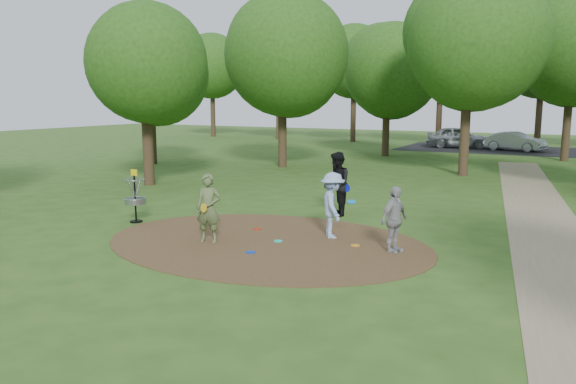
% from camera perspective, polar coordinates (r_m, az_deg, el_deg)
% --- Properties ---
extents(ground, '(100.00, 100.00, 0.00)m').
position_cam_1_polar(ground, '(14.02, -2.28, -5.16)').
color(ground, '#2D5119').
rests_on(ground, ground).
extents(dirt_clearing, '(8.40, 8.40, 0.02)m').
position_cam_1_polar(dirt_clearing, '(14.01, -2.28, -5.12)').
color(dirt_clearing, '#47301C').
rests_on(dirt_clearing, ground).
extents(footpath, '(7.55, 39.89, 0.01)m').
position_cam_1_polar(footpath, '(14.21, 25.72, -5.89)').
color(footpath, '#8C7A5B').
rests_on(footpath, ground).
extents(parking_lot, '(14.00, 8.00, 0.01)m').
position_cam_1_polar(parking_lot, '(42.18, 21.02, 4.04)').
color(parking_lot, black).
rests_on(parking_lot, ground).
extents(player_observer_with_disc, '(0.72, 0.57, 1.72)m').
position_cam_1_polar(player_observer_with_disc, '(14.01, -8.08, -1.65)').
color(player_observer_with_disc, '#57683C').
rests_on(player_observer_with_disc, ground).
extents(player_throwing_with_disc, '(1.23, 1.26, 1.70)m').
position_cam_1_polar(player_throwing_with_disc, '(14.35, 4.55, -1.36)').
color(player_throwing_with_disc, '#94B2DD').
rests_on(player_throwing_with_disc, ground).
extents(player_walking_with_disc, '(1.12, 1.20, 1.96)m').
position_cam_1_polar(player_walking_with_disc, '(17.05, 4.97, 0.81)').
color(player_walking_with_disc, black).
rests_on(player_walking_with_disc, ground).
extents(player_waiting_with_disc, '(0.65, 0.99, 1.56)m').
position_cam_1_polar(player_waiting_with_disc, '(13.17, 10.72, -2.78)').
color(player_waiting_with_disc, '#9C9D9F').
rests_on(player_waiting_with_disc, ground).
extents(disc_ground_cyan, '(0.22, 0.22, 0.02)m').
position_cam_1_polar(disc_ground_cyan, '(14.04, -1.02, -5.00)').
color(disc_ground_cyan, '#1BDECC').
rests_on(disc_ground_cyan, dirt_clearing).
extents(disc_ground_blue, '(0.22, 0.22, 0.02)m').
position_cam_1_polar(disc_ground_blue, '(13.07, -3.84, -6.12)').
color(disc_ground_blue, '#0B32C0').
rests_on(disc_ground_blue, dirt_clearing).
extents(disc_ground_red, '(0.22, 0.22, 0.02)m').
position_cam_1_polar(disc_ground_red, '(15.33, -3.14, -3.78)').
color(disc_ground_red, red).
rests_on(disc_ground_red, dirt_clearing).
extents(car_left, '(4.78, 2.58, 1.55)m').
position_cam_1_polar(car_left, '(42.69, 16.95, 5.36)').
color(car_left, '#95999C').
rests_on(car_left, ground).
extents(car_right, '(4.18, 2.44, 1.30)m').
position_cam_1_polar(car_right, '(41.53, 22.05, 4.80)').
color(car_right, '#A9ABB1').
rests_on(car_right, ground).
extents(disc_ground_orange, '(0.22, 0.22, 0.02)m').
position_cam_1_polar(disc_ground_orange, '(13.73, 6.85, -5.41)').
color(disc_ground_orange, orange).
rests_on(disc_ground_orange, dirt_clearing).
extents(disc_golf_basket, '(0.63, 0.63, 1.54)m').
position_cam_1_polar(disc_golf_basket, '(16.71, -15.29, -0.04)').
color(disc_golf_basket, black).
rests_on(disc_golf_basket, ground).
extents(tree_ring, '(36.89, 45.89, 9.52)m').
position_cam_1_polar(tree_ring, '(23.16, 15.49, 13.47)').
color(tree_ring, '#332316').
rests_on(tree_ring, ground).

